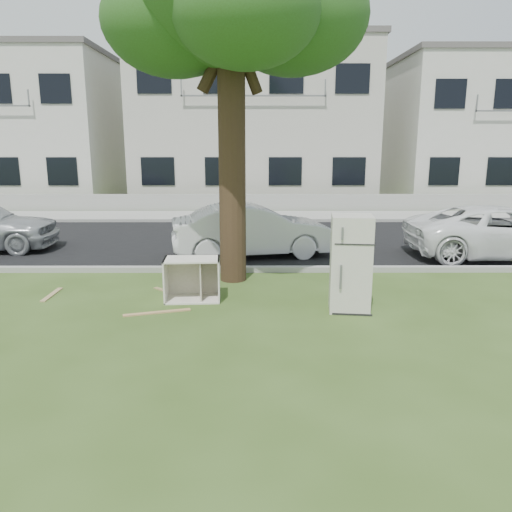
{
  "coord_description": "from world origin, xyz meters",
  "views": [
    {
      "loc": [
        0.05,
        -8.31,
        2.82
      ],
      "look_at": [
        0.07,
        0.6,
        0.78
      ],
      "focal_mm": 35.0,
      "sensor_mm": 36.0,
      "label": 1
    }
  ],
  "objects_px": {
    "car_center": "(253,230)",
    "cabinet": "(192,279)",
    "car_right": "(502,232)",
    "fridge": "(351,263)"
  },
  "relations": [
    {
      "from": "cabinet",
      "to": "car_center",
      "type": "relative_size",
      "value": 0.25
    },
    {
      "from": "fridge",
      "to": "cabinet",
      "type": "relative_size",
      "value": 1.65
    },
    {
      "from": "car_center",
      "to": "cabinet",
      "type": "bearing_deg",
      "value": 151.89
    },
    {
      "from": "car_right",
      "to": "car_center",
      "type": "bearing_deg",
      "value": 88.77
    },
    {
      "from": "cabinet",
      "to": "car_center",
      "type": "bearing_deg",
      "value": 69.73
    },
    {
      "from": "cabinet",
      "to": "car_right",
      "type": "height_order",
      "value": "car_right"
    },
    {
      "from": "cabinet",
      "to": "car_right",
      "type": "relative_size",
      "value": 0.21
    },
    {
      "from": "fridge",
      "to": "car_right",
      "type": "height_order",
      "value": "fridge"
    },
    {
      "from": "car_center",
      "to": "car_right",
      "type": "xyz_separation_m",
      "value": [
        6.2,
        -0.15,
        -0.02
      ]
    },
    {
      "from": "fridge",
      "to": "cabinet",
      "type": "bearing_deg",
      "value": 174.84
    }
  ]
}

